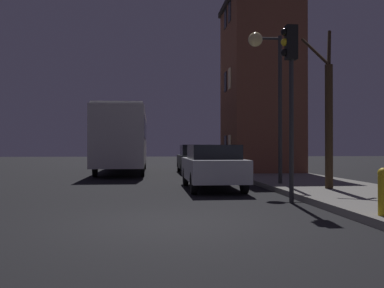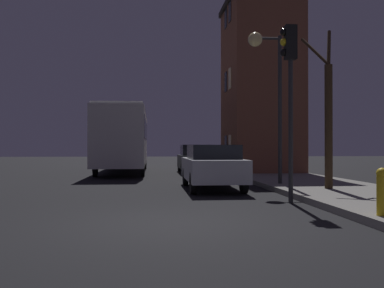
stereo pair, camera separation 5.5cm
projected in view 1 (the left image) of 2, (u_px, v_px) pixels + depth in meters
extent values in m
plane|color=black|center=(170.00, 223.00, 8.23)|extent=(120.00, 120.00, 0.00)
cube|color=brown|center=(260.00, 88.00, 23.62)|extent=(3.61, 4.91, 9.16)
cube|color=black|center=(260.00, 3.00, 23.66)|extent=(3.85, 5.15, 0.30)
cube|color=#E5C67F|center=(230.00, 145.00, 22.79)|extent=(0.03, 0.70, 1.10)
cube|color=black|center=(225.00, 145.00, 24.05)|extent=(0.03, 0.70, 1.10)
cube|color=#E5C67F|center=(230.00, 78.00, 22.82)|extent=(0.03, 0.70, 1.10)
cube|color=black|center=(225.00, 82.00, 24.08)|extent=(0.03, 0.70, 1.10)
cube|color=black|center=(230.00, 12.00, 22.85)|extent=(0.03, 0.70, 1.10)
cube|color=black|center=(225.00, 19.00, 24.11)|extent=(0.03, 0.70, 1.10)
cylinder|color=#28282B|center=(280.00, 110.00, 15.26)|extent=(0.14, 0.14, 5.28)
cylinder|color=#28282B|center=(268.00, 38.00, 15.24)|extent=(0.90, 0.09, 0.09)
sphere|color=#F9E08C|center=(255.00, 40.00, 15.20)|extent=(0.51, 0.51, 0.51)
cylinder|color=#28282B|center=(291.00, 131.00, 11.23)|extent=(0.12, 0.12, 3.77)
cube|color=black|center=(291.00, 42.00, 11.25)|extent=(0.30, 0.24, 0.90)
sphere|color=black|center=(285.00, 32.00, 11.23)|extent=(0.20, 0.20, 0.20)
sphere|color=yellow|center=(285.00, 42.00, 11.23)|extent=(0.20, 0.20, 0.20)
sphere|color=black|center=(285.00, 53.00, 11.23)|extent=(0.20, 0.20, 0.20)
cylinder|color=#382819|center=(329.00, 126.00, 13.40)|extent=(0.24, 0.24, 3.89)
cylinder|color=#382819|center=(329.00, 51.00, 14.00)|extent=(0.65, 1.24, 1.23)
cylinder|color=#382819|center=(329.00, 48.00, 13.73)|extent=(0.43, 0.73, 1.27)
cylinder|color=#382819|center=(315.00, 52.00, 13.93)|extent=(0.57, 1.17, 1.12)
cube|color=beige|center=(124.00, 139.00, 24.90)|extent=(2.52, 11.44, 2.98)
cube|color=black|center=(124.00, 129.00, 24.91)|extent=(2.54, 10.52, 1.07)
cube|color=#B2B2B2|center=(124.00, 112.00, 24.92)|extent=(2.39, 10.86, 0.12)
cylinder|color=black|center=(145.00, 162.00, 28.70)|extent=(0.18, 0.96, 0.96)
cylinder|color=black|center=(109.00, 162.00, 28.48)|extent=(0.18, 0.96, 0.96)
cylinder|color=black|center=(143.00, 167.00, 21.31)|extent=(0.18, 0.96, 0.96)
cylinder|color=black|center=(95.00, 167.00, 21.08)|extent=(0.18, 0.96, 0.96)
cube|color=#B7BABF|center=(212.00, 169.00, 14.84)|extent=(1.79, 4.58, 0.73)
cube|color=black|center=(213.00, 152.00, 14.61)|extent=(1.58, 2.38, 0.47)
cylinder|color=black|center=(227.00, 176.00, 16.39)|extent=(0.18, 0.69, 0.69)
cylinder|color=black|center=(186.00, 177.00, 16.24)|extent=(0.18, 0.69, 0.69)
cylinder|color=black|center=(244.00, 183.00, 13.43)|extent=(0.18, 0.69, 0.69)
cylinder|color=black|center=(193.00, 183.00, 13.28)|extent=(0.18, 0.69, 0.69)
cube|color=black|center=(195.00, 162.00, 24.23)|extent=(1.87, 4.08, 0.73)
cube|color=black|center=(196.00, 150.00, 24.03)|extent=(1.65, 2.12, 0.58)
cylinder|color=black|center=(207.00, 167.00, 25.63)|extent=(0.18, 0.58, 0.58)
cylinder|color=black|center=(179.00, 167.00, 25.46)|extent=(0.18, 0.58, 0.58)
cylinder|color=black|center=(214.00, 169.00, 22.99)|extent=(0.18, 0.58, 0.58)
cylinder|color=black|center=(182.00, 169.00, 22.82)|extent=(0.18, 0.58, 0.58)
cylinder|color=gold|center=(383.00, 196.00, 8.06)|extent=(0.20, 0.20, 0.75)
sphere|color=gold|center=(383.00, 173.00, 8.06)|extent=(0.21, 0.21, 0.21)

